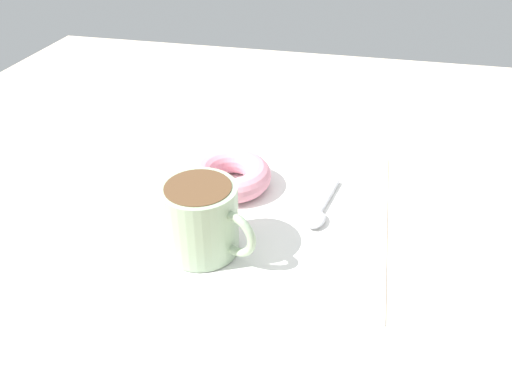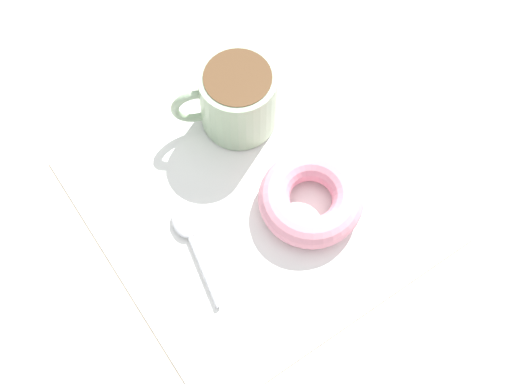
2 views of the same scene
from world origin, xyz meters
The scene contains 5 objects.
ground_plane centered at (0.00, 0.00, -1.00)cm, with size 120.00×120.00×2.00cm, color beige.
napkin centered at (0.81, 1.56, 0.15)cm, with size 31.93×31.93×0.30cm, color white.
coffee_cup centered at (10.10, -2.25, 4.46)cm, with size 8.18×10.94×8.05cm.
donut centered at (-2.79, -2.75, 1.93)cm, with size 10.80×10.80×3.25cm, color pink.
spoon centered at (1.35, 9.42, 0.71)cm, with size 11.45×3.66×0.90cm.
Camera 1 is at (50.20, 12.88, 36.13)cm, focal length 35.00 mm.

